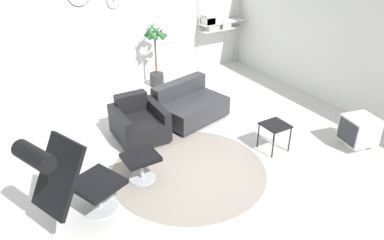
% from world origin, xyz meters
% --- Properties ---
extents(ground_plane, '(12.00, 12.00, 0.00)m').
position_xyz_m(ground_plane, '(0.00, 0.00, 0.00)').
color(ground_plane, silver).
extents(wall_back, '(12.00, 0.09, 2.80)m').
position_xyz_m(wall_back, '(-0.00, 3.22, 1.40)').
color(wall_back, silver).
rests_on(wall_back, ground_plane).
extents(wall_right, '(0.06, 12.00, 2.80)m').
position_xyz_m(wall_right, '(3.44, 0.00, 1.40)').
color(wall_right, silver).
rests_on(wall_right, ground_plane).
extents(round_rug, '(2.20, 2.20, 0.01)m').
position_xyz_m(round_rug, '(-0.04, -0.18, 0.00)').
color(round_rug, gray).
rests_on(round_rug, ground_plane).
extents(lounge_chair, '(1.14, 0.85, 1.23)m').
position_xyz_m(lounge_chair, '(-1.70, -0.41, 0.71)').
color(lounge_chair, '#BCBCC1').
rests_on(lounge_chair, ground_plane).
extents(ottoman, '(0.46, 0.39, 0.38)m').
position_xyz_m(ottoman, '(-0.68, -0.01, 0.28)').
color(ottoman, '#BCBCC1').
rests_on(ottoman, ground_plane).
extents(armchair_red, '(0.78, 0.84, 0.68)m').
position_xyz_m(armchair_red, '(-0.26, 1.00, 0.26)').
color(armchair_red, silver).
rests_on(armchair_red, ground_plane).
extents(couch_low, '(1.29, 1.05, 0.65)m').
position_xyz_m(couch_low, '(0.78, 1.16, 0.24)').
color(couch_low, black).
rests_on(couch_low, ground_plane).
extents(side_table, '(0.37, 0.37, 0.43)m').
position_xyz_m(side_table, '(1.36, -0.38, 0.38)').
color(side_table, black).
rests_on(side_table, ground_plane).
extents(crt_television, '(0.54, 0.53, 0.51)m').
position_xyz_m(crt_television, '(2.53, -1.00, 0.27)').
color(crt_television, beige).
rests_on(crt_television, ground_plane).
extents(potted_plant, '(0.50, 0.51, 1.43)m').
position_xyz_m(potted_plant, '(0.95, 2.78, 0.65)').
color(potted_plant, '#333338').
rests_on(potted_plant, ground_plane).
extents(shelf_unit, '(1.10, 0.28, 1.65)m').
position_xyz_m(shelf_unit, '(2.59, 3.00, 1.07)').
color(shelf_unit, '#BCBCC1').
rests_on(shelf_unit, ground_plane).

